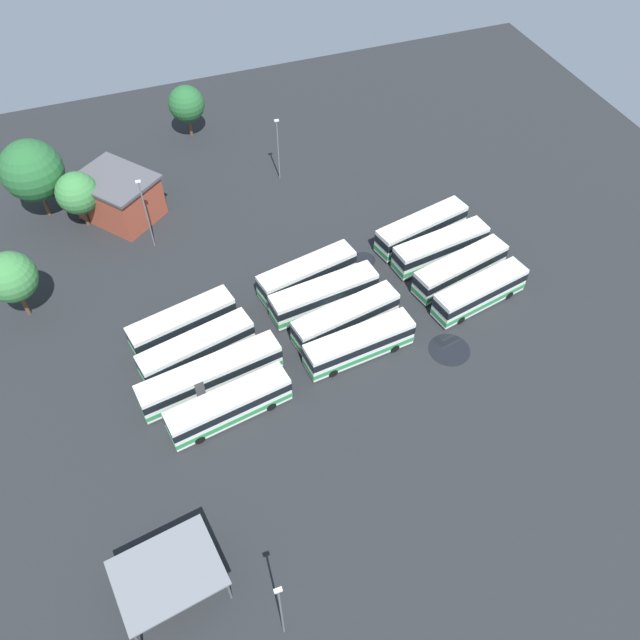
% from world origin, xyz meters
% --- Properties ---
extents(ground_plane, '(108.73, 108.73, 0.00)m').
position_xyz_m(ground_plane, '(0.00, 0.00, 0.00)').
color(ground_plane, black).
extents(bus_row0_slot0, '(12.01, 4.48, 3.42)m').
position_xyz_m(bus_row0_slot0, '(-13.47, -8.02, 1.81)').
color(bus_row0_slot0, silver).
rests_on(bus_row0_slot0, ground_plane).
extents(bus_row0_slot1, '(14.33, 4.69, 3.42)m').
position_xyz_m(bus_row0_slot1, '(-14.31, -4.13, 1.81)').
color(bus_row0_slot1, silver).
rests_on(bus_row0_slot1, ground_plane).
extents(bus_row0_slot2, '(11.99, 5.09, 3.42)m').
position_xyz_m(bus_row0_slot2, '(-14.75, -0.47, 1.81)').
color(bus_row0_slot2, silver).
rests_on(bus_row0_slot2, ground_plane).
extents(bus_row0_slot3, '(11.40, 4.98, 3.42)m').
position_xyz_m(bus_row0_slot3, '(-15.36, 3.33, 1.81)').
color(bus_row0_slot3, silver).
rests_on(bus_row0_slot3, ground_plane).
extents(bus_row1_slot0, '(11.58, 3.77, 3.42)m').
position_xyz_m(bus_row1_slot0, '(0.55, -5.45, 1.81)').
color(bus_row1_slot0, silver).
rests_on(bus_row1_slot0, ground_plane).
extents(bus_row1_slot1, '(11.91, 4.65, 3.42)m').
position_xyz_m(bus_row1_slot1, '(0.57, -1.80, 1.81)').
color(bus_row1_slot1, silver).
rests_on(bus_row1_slot1, ground_plane).
extents(bus_row1_slot2, '(12.12, 3.95, 3.42)m').
position_xyz_m(bus_row1_slot2, '(-0.39, 2.04, 1.81)').
color(bus_row1_slot2, silver).
rests_on(bus_row1_slot2, ground_plane).
extents(bus_row1_slot3, '(11.59, 4.80, 3.42)m').
position_xyz_m(bus_row1_slot3, '(-1.05, 5.61, 1.81)').
color(bus_row1_slot3, silver).
rests_on(bus_row1_slot3, ground_plane).
extents(bus_row2_slot0, '(11.35, 4.78, 3.42)m').
position_xyz_m(bus_row2_slot0, '(15.37, -3.36, 1.81)').
color(bus_row2_slot0, silver).
rests_on(bus_row2_slot0, ground_plane).
extents(bus_row2_slot1, '(11.77, 5.08, 3.42)m').
position_xyz_m(bus_row2_slot1, '(15.08, 0.49, 1.81)').
color(bus_row2_slot1, silver).
rests_on(bus_row2_slot1, ground_plane).
extents(bus_row2_slot2, '(11.84, 4.18, 3.42)m').
position_xyz_m(bus_row2_slot2, '(14.66, 4.37, 1.81)').
color(bus_row2_slot2, silver).
rests_on(bus_row2_slot2, ground_plane).
extents(bus_row2_slot3, '(12.09, 5.14, 3.42)m').
position_xyz_m(bus_row2_slot3, '(14.07, 8.08, 1.81)').
color(bus_row2_slot3, silver).
rests_on(bus_row2_slot3, ground_plane).
extents(depot_building, '(11.13, 11.47, 5.57)m').
position_xyz_m(depot_building, '(-18.33, 24.90, 2.80)').
color(depot_building, '#99422D').
rests_on(depot_building, ground_plane).
extents(maintenance_shelter, '(8.61, 7.25, 3.51)m').
position_xyz_m(maintenance_shelter, '(-21.72, -21.80, 3.32)').
color(maintenance_shelter, slate).
rests_on(maintenance_shelter, ground_plane).
extents(lamp_post_mid_lot, '(0.56, 0.28, 9.30)m').
position_xyz_m(lamp_post_mid_lot, '(-14.69, -27.71, 5.07)').
color(lamp_post_mid_lot, slate).
rests_on(lamp_post_mid_lot, ground_plane).
extents(lamp_post_near_entrance, '(0.56, 0.28, 9.40)m').
position_xyz_m(lamp_post_near_entrance, '(-15.82, 17.98, 5.12)').
color(lamp_post_near_entrance, slate).
rests_on(lamp_post_near_entrance, ground_plane).
extents(lamp_post_far_corner, '(0.56, 0.28, 8.59)m').
position_xyz_m(lamp_post_far_corner, '(2.11, 25.39, 4.71)').
color(lamp_post_far_corner, slate).
rests_on(lamp_post_far_corner, ground_plane).
extents(tree_north_edge, '(5.00, 5.00, 7.25)m').
position_xyz_m(tree_north_edge, '(-22.72, 24.63, 4.74)').
color(tree_north_edge, brown).
rests_on(tree_north_edge, ground_plane).
extents(tree_northeast, '(7.26, 7.26, 10.14)m').
position_xyz_m(tree_northeast, '(-26.99, 28.26, 6.50)').
color(tree_northeast, brown).
rests_on(tree_northeast, ground_plane).
extents(tree_south_edge, '(4.91, 4.91, 7.36)m').
position_xyz_m(tree_south_edge, '(-6.57, 39.14, 4.89)').
color(tree_south_edge, brown).
rests_on(tree_south_edge, ground_plane).
extents(tree_northwest, '(5.30, 5.30, 8.23)m').
position_xyz_m(tree_northwest, '(-30.46, 11.94, 5.57)').
color(tree_northwest, brown).
rests_on(tree_northwest, ground_plane).
extents(puddle_back_corner, '(4.29, 4.29, 0.01)m').
position_xyz_m(puddle_back_corner, '(9.52, -8.05, 0.00)').
color(puddle_back_corner, black).
rests_on(puddle_back_corner, ground_plane).
extents(puddle_near_shelter, '(2.68, 2.68, 0.01)m').
position_xyz_m(puddle_near_shelter, '(6.47, 7.20, 0.00)').
color(puddle_near_shelter, black).
rests_on(puddle_near_shelter, ground_plane).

